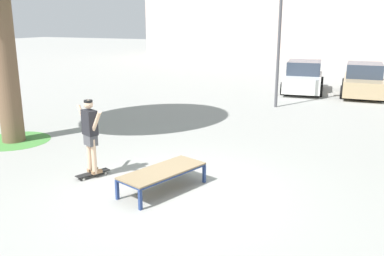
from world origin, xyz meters
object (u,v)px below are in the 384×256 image
object	(u,v)px
car_white	(303,77)
car_tan	(363,81)
skate_box	(163,172)
light_post	(281,10)
skateboard	(93,173)
skater	(90,131)

from	to	relation	value
car_white	car_tan	size ratio (longest dim) A/B	1.02
skate_box	light_post	world-z (taller)	light_post
skateboard	car_white	bearing A→B (deg)	80.20
skateboard	car_tan	size ratio (longest dim) A/B	0.19
skateboard	skater	xyz separation A→B (m)	(0.00, 0.00, 0.99)
car_tan	car_white	bearing A→B (deg)	-179.30
skateboard	skater	world-z (taller)	skater
skate_box	skateboard	xyz separation A→B (m)	(-1.84, 0.05, -0.34)
car_white	car_tan	distance (m)	2.78
car_white	light_post	size ratio (longest dim) A/B	0.75
skater	skateboard	bearing A→B (deg)	-113.30
skateboard	light_post	bearing A→B (deg)	77.76
skate_box	car_white	size ratio (longest dim) A/B	0.47
light_post	skate_box	bearing A→B (deg)	-91.23
skate_box	car_white	world-z (taller)	car_white
skater	light_post	distance (m)	10.04
light_post	car_tan	bearing A→B (deg)	54.97
skate_box	skater	size ratio (longest dim) A/B	1.21
skateboard	car_tan	distance (m)	14.84
skateboard	light_post	xyz separation A→B (m)	(2.05, 9.43, 3.75)
skate_box	car_white	distance (m)	13.93
skateboard	car_tan	xyz separation A→B (m)	(5.17, 13.89, 0.61)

